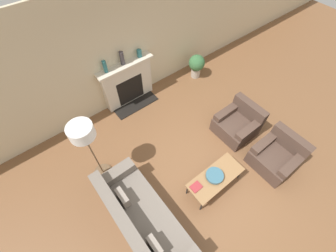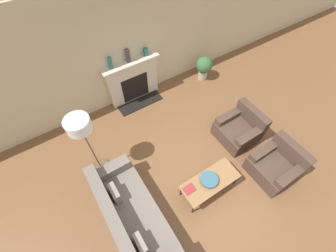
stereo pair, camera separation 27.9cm
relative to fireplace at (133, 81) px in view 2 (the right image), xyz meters
name	(u,v)px [view 2 (the right image)]	position (x,y,z in m)	size (l,w,h in m)	color
ground_plane	(211,183)	(0.16, -3.05, -0.57)	(18.00, 18.00, 0.00)	brown
wall_back	(132,46)	(0.16, 0.14, 0.88)	(18.00, 0.06, 2.90)	beige
fireplace	(133,81)	(0.00, 0.00, 0.00)	(1.43, 0.59, 1.18)	beige
couch	(132,218)	(-1.55, -2.88, -0.26)	(0.85, 2.14, 0.84)	slate
armchair_near	(276,165)	(1.44, -3.54, -0.29)	(0.85, 0.84, 0.77)	#4C382D
armchair_far	(240,129)	(1.44, -2.45, -0.29)	(0.85, 0.84, 0.77)	#4C382D
coffee_table	(210,182)	(0.03, -3.11, -0.21)	(1.16, 0.49, 0.40)	olive
bowl	(209,179)	(0.01, -3.08, -0.13)	(0.34, 0.34, 0.08)	#38667A
book	(189,189)	(-0.41, -3.02, -0.17)	(0.21, 0.17, 0.02)	#9E2D33
floor_lamp	(81,130)	(-1.63, -1.45, 0.81)	(0.43, 0.43, 1.66)	brown
mantel_vase_left	(110,63)	(-0.46, 0.01, 0.74)	(0.09, 0.09, 0.29)	#28666B
mantel_vase_center_left	(128,56)	(-0.02, 0.01, 0.76)	(0.10, 0.10, 0.32)	#3D383D
mantel_vase_center_right	(146,52)	(0.44, 0.01, 0.69)	(0.12, 0.12, 0.17)	#28666B
potted_plant	(204,66)	(2.01, -0.38, -0.15)	(0.45, 0.45, 0.70)	#B2A899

